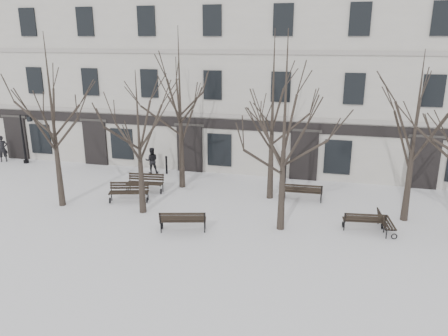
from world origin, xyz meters
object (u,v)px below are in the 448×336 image
(tree_0, at_px, (51,101))
(bench_1, at_px, (183,220))
(tree_2, at_px, (285,110))
(lamp_post, at_px, (26,135))
(bench_5, at_px, (385,222))
(tree_1, at_px, (138,126))
(bench_2, at_px, (364,220))
(bench_4, at_px, (303,191))
(bench_3, at_px, (145,182))
(bench_0, at_px, (129,191))

(tree_0, relative_size, bench_1, 4.01)
(tree_2, xyz_separation_m, lamp_post, (-17.58, 6.39, -3.31))
(bench_5, height_order, lamp_post, lamp_post)
(lamp_post, bearing_deg, tree_1, -29.11)
(bench_1, bearing_deg, tree_0, -26.70)
(bench_2, xyz_separation_m, bench_5, (0.89, 0.15, -0.04))
(tree_0, bearing_deg, tree_2, -1.01)
(tree_0, bearing_deg, bench_2, 1.90)
(tree_0, relative_size, bench_4, 4.22)
(bench_2, xyz_separation_m, bench_3, (-11.25, 2.38, 0.05))
(bench_0, relative_size, bench_4, 1.05)
(tree_2, relative_size, bench_5, 5.06)
(tree_0, distance_m, tree_2, 10.97)
(bench_4, bearing_deg, lamp_post, -11.02)
(tree_0, relative_size, bench_0, 4.02)
(tree_0, bearing_deg, bench_5, 2.34)
(bench_2, relative_size, bench_4, 0.92)
(bench_0, bearing_deg, bench_3, 66.87)
(bench_3, bearing_deg, lamp_post, 155.31)
(bench_0, distance_m, bench_3, 1.58)
(tree_0, bearing_deg, tree_1, 1.61)
(tree_1, relative_size, tree_2, 0.80)
(bench_1, height_order, bench_3, bench_1)
(tree_1, height_order, lamp_post, tree_1)
(bench_2, bearing_deg, tree_0, -4.90)
(tree_2, distance_m, bench_2, 5.98)
(tree_0, bearing_deg, bench_1, -12.29)
(bench_2, bearing_deg, bench_3, -18.74)
(bench_0, height_order, bench_4, bench_0)
(bench_0, bearing_deg, lamp_post, 137.77)
(tree_1, height_order, tree_2, tree_2)
(tree_1, relative_size, bench_2, 3.67)
(bench_1, relative_size, bench_2, 1.14)
(tree_1, height_order, bench_4, tree_1)
(tree_1, distance_m, bench_4, 8.88)
(bench_0, height_order, lamp_post, lamp_post)
(tree_0, bearing_deg, bench_4, 16.63)
(bench_1, distance_m, bench_2, 7.85)
(tree_0, distance_m, bench_5, 16.13)
(tree_2, relative_size, lamp_post, 2.48)
(bench_1, relative_size, bench_3, 1.03)
(bench_1, height_order, bench_4, bench_1)
(tree_2, height_order, bench_5, tree_2)
(bench_3, relative_size, lamp_post, 0.60)
(bench_0, height_order, bench_2, bench_0)
(tree_2, distance_m, bench_5, 6.60)
(tree_0, bearing_deg, lamp_post, 136.82)
(tree_1, distance_m, bench_0, 4.05)
(tree_0, xyz_separation_m, bench_5, (15.39, 0.63, -4.78))
(bench_0, xyz_separation_m, bench_2, (11.47, -0.82, -0.06))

